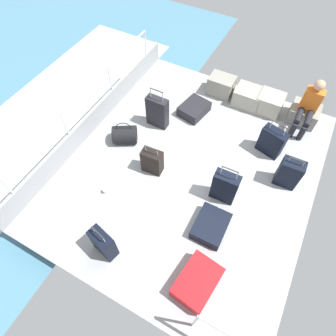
% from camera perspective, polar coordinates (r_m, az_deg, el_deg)
% --- Properties ---
extents(ground_plane, '(4.40, 5.20, 0.06)m').
position_cam_1_polar(ground_plane, '(5.38, 4.55, 0.05)').
color(ground_plane, '#939699').
extents(gunwale_port, '(0.06, 5.20, 0.45)m').
position_cam_1_polar(gunwale_port, '(5.99, -14.57, 9.57)').
color(gunwale_port, '#939699').
rests_on(gunwale_port, ground_plane).
extents(railing_port, '(0.04, 4.20, 1.02)m').
position_cam_1_polar(railing_port, '(5.62, -15.79, 13.45)').
color(railing_port, silver).
rests_on(railing_port, ground_plane).
extents(sea_wake, '(12.00, 12.00, 0.01)m').
position_cam_1_polar(sea_wake, '(7.22, -22.72, 9.89)').
color(sea_wake, teal).
rests_on(sea_wake, ground_plane).
extents(cargo_crate_0, '(0.58, 0.41, 0.42)m').
position_cam_1_polar(cargo_crate_0, '(6.67, 10.62, 15.99)').
color(cargo_crate_0, gray).
rests_on(cargo_crate_0, ground_plane).
extents(cargo_crate_1, '(0.60, 0.49, 0.39)m').
position_cam_1_polar(cargo_crate_1, '(6.54, 15.76, 13.59)').
color(cargo_crate_1, gray).
rests_on(cargo_crate_1, ground_plane).
extents(cargo_crate_2, '(0.54, 0.47, 0.41)m').
position_cam_1_polar(cargo_crate_2, '(6.51, 19.74, 12.13)').
color(cargo_crate_2, '#9E9989').
rests_on(cargo_crate_2, ground_plane).
extents(cargo_crate_3, '(0.60, 0.50, 0.35)m').
position_cam_1_polar(cargo_crate_3, '(6.60, 25.59, 9.81)').
color(cargo_crate_3, gray).
rests_on(cargo_crate_3, ground_plane).
extents(passenger_seated, '(0.34, 0.66, 1.05)m').
position_cam_1_polar(passenger_seated, '(6.24, 26.46, 11.10)').
color(passenger_seated, orange).
rests_on(passenger_seated, ground_plane).
extents(suitcase_0, '(0.43, 0.22, 0.86)m').
position_cam_1_polar(suitcase_0, '(4.82, 11.31, -3.74)').
color(suitcase_0, black).
rests_on(suitcase_0, ground_plane).
extents(suitcase_1, '(0.50, 0.32, 0.77)m').
position_cam_1_polar(suitcase_1, '(5.67, 20.09, 5.00)').
color(suitcase_1, black).
rests_on(suitcase_1, ground_plane).
extents(suitcase_2, '(0.44, 0.20, 0.90)m').
position_cam_1_polar(suitcase_2, '(5.77, -2.15, 11.18)').
color(suitcase_2, black).
rests_on(suitcase_2, ground_plane).
extents(suitcase_3, '(0.39, 0.25, 0.70)m').
position_cam_1_polar(suitcase_3, '(5.33, 23.12, -0.95)').
color(suitcase_3, black).
rests_on(suitcase_3, ground_plane).
extents(suitcase_4, '(0.59, 0.69, 0.22)m').
position_cam_1_polar(suitcase_4, '(6.19, 5.26, 11.73)').
color(suitcase_4, black).
rests_on(suitcase_4, ground_plane).
extents(suitcase_5, '(0.50, 0.63, 0.20)m').
position_cam_1_polar(suitcase_5, '(4.72, 8.58, -11.41)').
color(suitcase_5, black).
rests_on(suitcase_5, ground_plane).
extents(suitcase_6, '(0.42, 0.29, 0.74)m').
position_cam_1_polar(suitcase_6, '(4.47, -12.84, -14.53)').
color(suitcase_6, black).
rests_on(suitcase_6, ground_plane).
extents(suitcase_7, '(0.38, 0.24, 0.65)m').
position_cam_1_polar(suitcase_7, '(5.10, -3.18, 1.36)').
color(suitcase_7, black).
rests_on(suitcase_7, ground_plane).
extents(suitcase_8, '(0.58, 0.76, 0.27)m').
position_cam_1_polar(suitcase_8, '(4.40, 5.91, -21.79)').
color(suitcase_8, red).
rests_on(suitcase_8, ground_plane).
extents(duffel_bag, '(0.58, 0.54, 0.52)m').
position_cam_1_polar(duffel_bag, '(5.64, -8.68, 6.65)').
color(duffel_bag, black).
rests_on(duffel_bag, ground_plane).
extents(paper_cup, '(0.08, 0.08, 0.10)m').
position_cam_1_polar(paper_cup, '(5.13, -12.50, -4.49)').
color(paper_cup, white).
rests_on(paper_cup, ground_plane).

